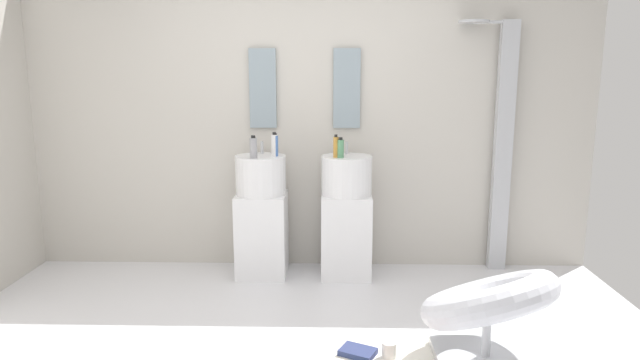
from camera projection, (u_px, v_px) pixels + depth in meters
ground_plane at (293, 358)px, 3.33m from camera, size 4.80×3.60×0.04m
rear_partition at (305, 114)px, 4.69m from camera, size 4.80×0.10×2.60m
pedestal_sink_left at (262, 216)px, 4.55m from camera, size 0.40×0.40×1.09m
pedestal_sink_right at (346, 216)px, 4.53m from camera, size 0.40×0.40×1.09m
vanity_mirror_left at (263, 88)px, 4.59m from camera, size 0.22×0.03×0.64m
vanity_mirror_right at (347, 88)px, 4.57m from camera, size 0.22×0.03×0.64m
shower_column at (501, 142)px, 4.58m from camera, size 0.49×0.24×2.05m
lounge_chair at (488, 308)px, 3.14m from camera, size 1.10×1.10×0.65m
magazine_navy at (358, 352)px, 3.30m from camera, size 0.24×0.22×0.03m
coffee_mug at (389, 350)px, 3.26m from camera, size 0.09×0.09×0.10m
soap_bottle_blue at (276, 146)px, 4.41m from camera, size 0.04×0.04×0.18m
soap_bottle_amber at (336, 147)px, 4.35m from camera, size 0.04×0.04×0.18m
soap_bottle_white at (274, 145)px, 4.41m from camera, size 0.05×0.05×0.19m
soap_bottle_green at (341, 148)px, 4.34m from camera, size 0.05×0.05×0.16m
soap_bottle_grey at (253, 148)px, 4.32m from camera, size 0.06×0.06×0.18m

